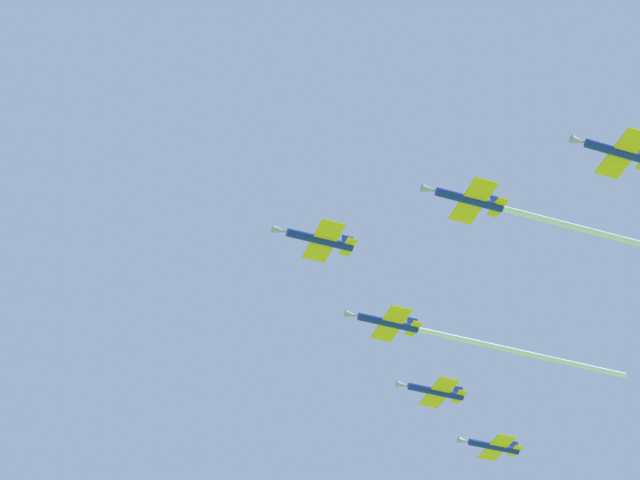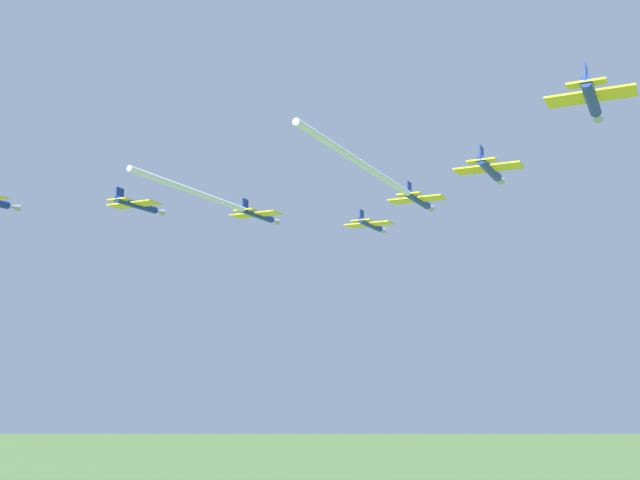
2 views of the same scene
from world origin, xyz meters
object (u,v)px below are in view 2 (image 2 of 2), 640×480
Objects in this scene: jet_port_inner at (231,205)px; jet_starboard_outer at (490,169)px; jet_lead at (371,225)px; jet_starboard_inner at (392,183)px; jet_port_trail at (591,98)px; jet_port_outer at (138,205)px.

jet_starboard_outer is (-25.78, -40.14, -0.45)m from jet_port_inner.
jet_starboard_inner is at bearing -63.05° from jet_lead.
jet_lead is 46.08m from jet_starboard_outer.
jet_port_trail reaches higher than jet_starboard_inner.
jet_port_inner is at bearing 172.66° from jet_starboard_outer.
jet_port_inner is 3.14× the size of jet_port_trail.
jet_port_trail is (-51.53, -62.83, 0.75)m from jet_port_outer.
jet_lead is at bearing 46.81° from jet_port_outer.
jet_port_outer is (1.26, 16.86, 0.27)m from jet_port_inner.
jet_starboard_inner is (-34.78, -0.96, -0.10)m from jet_lead.
jet_starboard_inner is at bearing 170.72° from jet_starboard_outer.
jet_lead is at bearing 60.17° from jet_port_inner.
jet_port_trail reaches higher than jet_starboard_outer.
jet_port_outer is 1.00× the size of jet_port_trail.
jet_starboard_inner is (-16.69, -26.99, -0.19)m from jet_port_inner.
jet_starboard_inner is 3.74× the size of jet_starboard_outer.
jet_starboard_inner is 47.38m from jet_port_outer.
jet_port_trail is at bearing -35.15° from jet_starboard_inner.
jet_lead is 1.00× the size of jet_port_outer.
jet_port_inner is 68.13m from jet_port_trail.
jet_port_inner is at bearing 173.64° from jet_starboard_inner.
jet_lead is 0.32× the size of jet_port_inner.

